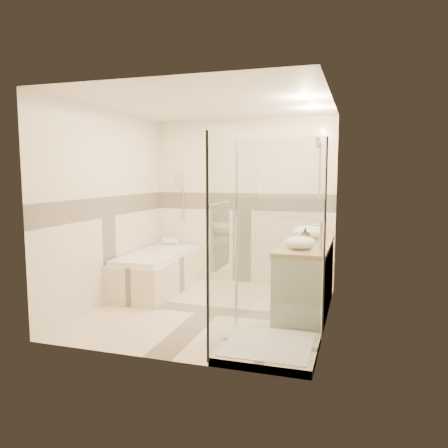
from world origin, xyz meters
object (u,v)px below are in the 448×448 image
(bathtub, at_px, (158,269))
(vessel_sink_near, at_px, (309,232))
(amenity_bottle_b, at_px, (305,236))
(vanity, at_px, (306,277))
(vessel_sink_far, at_px, (300,242))
(amenity_bottle_a, at_px, (306,235))
(shower_enclosure, at_px, (259,297))

(bathtub, relative_size, vessel_sink_near, 3.99)
(bathtub, distance_m, amenity_bottle_b, 2.24)
(bathtub, relative_size, vanity, 1.05)
(vessel_sink_near, distance_m, vessel_sink_far, 0.81)
(bathtub, height_order, amenity_bottle_a, amenity_bottle_a)
(amenity_bottle_a, bearing_deg, vessel_sink_far, -90.00)
(bathtub, xyz_separation_m, vessel_sink_near, (2.13, 0.04, 0.63))
(shower_enclosure, relative_size, vessel_sink_near, 4.79)
(bathtub, relative_size, vessel_sink_far, 4.76)
(vanity, distance_m, amenity_bottle_b, 0.51)
(bathtub, distance_m, vessel_sink_far, 2.35)
(vessel_sink_near, bearing_deg, bathtub, -178.93)
(vessel_sink_far, bearing_deg, bathtub, 160.12)
(amenity_bottle_a, relative_size, amenity_bottle_b, 1.06)
(shower_enclosure, bearing_deg, bathtub, 138.90)
(shower_enclosure, xyz_separation_m, amenity_bottle_a, (0.27, 1.34, 0.43))
(shower_enclosure, bearing_deg, amenity_bottle_b, 78.10)
(bathtub, xyz_separation_m, amenity_bottle_b, (2.13, -0.33, 0.63))
(amenity_bottle_a, bearing_deg, vanity, -73.40)
(vanity, relative_size, amenity_bottle_b, 9.68)
(vanity, xyz_separation_m, amenity_bottle_b, (-0.02, 0.02, 0.51))
(vessel_sink_near, bearing_deg, shower_enclosure, -99.33)
(bathtub, xyz_separation_m, vessel_sink_far, (2.13, -0.77, 0.61))
(vessel_sink_near, distance_m, amenity_bottle_b, 0.37)
(shower_enclosure, distance_m, vessel_sink_far, 0.99)
(vanity, xyz_separation_m, vessel_sink_far, (-0.02, -0.42, 0.50))
(vanity, height_order, shower_enclosure, shower_enclosure)
(bathtub, xyz_separation_m, shower_enclosure, (1.86, -1.62, 0.20))
(vanity, bearing_deg, amenity_bottle_a, 106.60)
(amenity_bottle_b, bearing_deg, amenity_bottle_a, 90.00)
(vessel_sink_near, height_order, amenity_bottle_b, vessel_sink_near)
(amenity_bottle_a, distance_m, amenity_bottle_b, 0.04)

